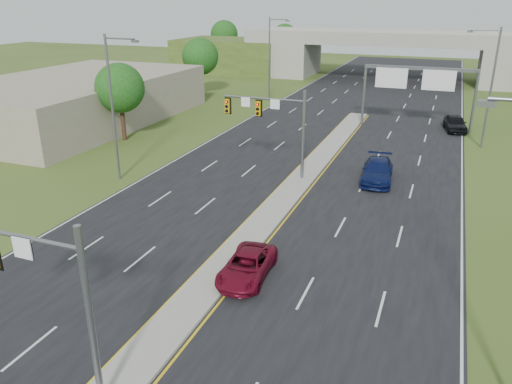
{
  "coord_description": "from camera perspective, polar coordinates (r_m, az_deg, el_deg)",
  "views": [
    {
      "loc": [
        9.94,
        -10.75,
        13.4
      ],
      "look_at": [
        0.35,
        14.08,
        3.0
      ],
      "focal_mm": 35.0,
      "sensor_mm": 36.0,
      "label": 1
    }
  ],
  "objects": [
    {
      "name": "tree_back_b",
      "position": [
        110.39,
        3.29,
        17.21
      ],
      "size": [
        5.6,
        5.6,
        8.32
      ],
      "color": "#382316",
      "rests_on": "ground"
    },
    {
      "name": "lightpole_l_mid",
      "position": [
        39.22,
        -15.93,
        9.82
      ],
      "size": [
        2.85,
        0.25,
        11.0
      ],
      "color": "slate",
      "rests_on": "ground"
    },
    {
      "name": "overpass",
      "position": [
        91.82,
        15.26,
        14.47
      ],
      "size": [
        80.0,
        14.0,
        8.1
      ],
      "color": "gray",
      "rests_on": "ground"
    },
    {
      "name": "lightpole_r_far",
      "position": [
        51.38,
        25.14,
        11.22
      ],
      "size": [
        2.85,
        0.25,
        11.0
      ],
      "color": "slate",
      "rests_on": "ground"
    },
    {
      "name": "median",
      "position": [
        37.61,
        4.39,
        0.57
      ],
      "size": [
        2.0,
        54.0,
        0.16
      ],
      "primitive_type": "cube",
      "color": "gray",
      "rests_on": "road"
    },
    {
      "name": "car_far_b",
      "position": [
        39.9,
        13.71,
        2.36
      ],
      "size": [
        2.74,
        5.77,
        1.63
      ],
      "primitive_type": "imported",
      "rotation": [
        0.0,
        0.0,
        0.08
      ],
      "color": "#0B1442",
      "rests_on": "road"
    },
    {
      "name": "road",
      "position": [
        48.69,
        8.54,
        5.14
      ],
      "size": [
        24.0,
        160.0,
        0.02
      ],
      "primitive_type": "cube",
      "color": "black",
      "rests_on": "ground"
    },
    {
      "name": "lightpole_l_far",
      "position": [
        70.11,
        1.69,
        15.36
      ],
      "size": [
        2.85,
        0.25,
        11.0
      ],
      "color": "slate",
      "rests_on": "ground"
    },
    {
      "name": "car_far_c",
      "position": [
        57.99,
        21.81,
        7.33
      ],
      "size": [
        2.82,
        5.17,
        1.67
      ],
      "primitive_type": "imported",
      "rotation": [
        0.0,
        0.0,
        0.18
      ],
      "color": "black",
      "rests_on": "road"
    },
    {
      "name": "tree_back_a",
      "position": [
        115.44,
        -3.65,
        17.55
      ],
      "size": [
        6.0,
        6.0,
        8.85
      ],
      "color": "#382316",
      "rests_on": "ground"
    },
    {
      "name": "commercial_building",
      "position": [
        61.7,
        -20.0,
        9.91
      ],
      "size": [
        18.0,
        30.0,
        5.0
      ],
      "primitive_type": "cube",
      "color": "gray",
      "rests_on": "ground"
    },
    {
      "name": "sign_gantry",
      "position": [
        56.36,
        17.97,
        12.01
      ],
      "size": [
        11.58,
        0.44,
        6.67
      ],
      "color": "slate",
      "rests_on": "ground"
    },
    {
      "name": "tree_l_mid",
      "position": [
        74.41,
        -6.39,
        15.13
      ],
      "size": [
        5.2,
        5.2,
        8.12
      ],
      "color": "#382316",
      "rests_on": "ground"
    },
    {
      "name": "lane_markings",
      "position": [
        43.16,
        5.92,
        3.18
      ],
      "size": [
        23.72,
        160.0,
        0.01
      ],
      "color": "gold",
      "rests_on": "road"
    },
    {
      "name": "signal_mast_far",
      "position": [
        38.69,
        2.19,
        8.37
      ],
      "size": [
        6.62,
        0.6,
        7.0
      ],
      "color": "slate",
      "rests_on": "ground"
    },
    {
      "name": "car_far_a",
      "position": [
        25.62,
        -1.05,
        -8.45
      ],
      "size": [
        2.43,
        4.79,
        1.3
      ],
      "primitive_type": "imported",
      "rotation": [
        0.0,
        0.0,
        0.06
      ],
      "color": "maroon",
      "rests_on": "road"
    },
    {
      "name": "signal_mast_near",
      "position": [
        18.38,
        -24.53,
        -8.94
      ],
      "size": [
        6.62,
        0.6,
        7.0
      ],
      "color": "slate",
      "rests_on": "ground"
    },
    {
      "name": "tree_l_near",
      "position": [
        51.23,
        -15.31,
        11.37
      ],
      "size": [
        4.8,
        4.8,
        7.6
      ],
      "color": "#382316",
      "rests_on": "ground"
    }
  ]
}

